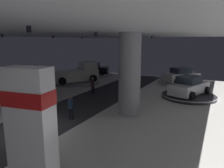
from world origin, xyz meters
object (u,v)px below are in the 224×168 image
(display_platform_mid_left, at_px, (18,95))
(display_car_far_right, at_px, (189,86))
(display_platform_far_right, at_px, (189,96))
(pickup_truck_far_left, at_px, (77,74))
(display_car_deep_left, at_px, (93,69))
(visitor_walking_near, at_px, (71,106))
(display_car_mid_left, at_px, (17,85))
(visitor_walking_far, at_px, (93,84))
(column_right, at_px, (129,74))
(display_platform_far_left, at_px, (75,83))
(display_platform_deep_right, at_px, (181,83))
(brand_sign_pylon, at_px, (33,152))
(display_platform_deep_left, at_px, (94,75))
(display_car_deep_right, at_px, (181,76))

(display_platform_mid_left, bearing_deg, display_car_far_right, 25.43)
(display_platform_far_right, bearing_deg, pickup_truck_far_left, 176.39)
(display_car_deep_left, bearing_deg, display_platform_far_right, -24.51)
(visitor_walking_near, bearing_deg, display_car_far_right, 56.55)
(display_car_mid_left, height_order, visitor_walking_far, display_car_mid_left)
(column_right, xyz_separation_m, visitor_walking_near, (-2.87, -2.72, -1.84))
(display_platform_far_left, bearing_deg, display_car_deep_left, 100.64)
(column_right, distance_m, display_platform_deep_right, 12.73)
(column_right, height_order, brand_sign_pylon, column_right)
(display_platform_deep_left, bearing_deg, column_right, -49.54)
(display_platform_far_right, height_order, display_platform_deep_left, display_platform_far_right)
(pickup_truck_far_left, bearing_deg, display_car_mid_left, -99.56)
(display_platform_far_left, bearing_deg, brand_sign_pylon, -55.76)
(display_car_far_right, relative_size, display_platform_mid_left, 0.95)
(pickup_truck_far_left, xyz_separation_m, display_car_mid_left, (-1.25, -7.43, -0.09))
(brand_sign_pylon, relative_size, display_car_deep_left, 0.95)
(display_platform_deep_left, bearing_deg, brand_sign_pylon, -61.18)
(display_platform_far_right, relative_size, display_car_mid_left, 1.07)
(column_right, relative_size, display_car_deep_left, 1.21)
(column_right, distance_m, display_car_mid_left, 10.97)
(display_platform_deep_right, bearing_deg, display_car_far_right, -74.68)
(display_car_deep_left, bearing_deg, visitor_walking_near, -62.60)
(display_car_deep_left, relative_size, pickup_truck_far_left, 0.82)
(brand_sign_pylon, distance_m, display_car_deep_right, 21.99)
(display_platform_far_right, xyz_separation_m, display_car_far_right, (-0.01, -0.03, 0.89))
(display_platform_far_right, distance_m, visitor_walking_far, 8.86)
(display_platform_deep_right, height_order, display_car_mid_left, display_car_mid_left)
(visitor_walking_near, bearing_deg, display_car_deep_right, 74.18)
(display_platform_mid_left, relative_size, visitor_walking_near, 3.01)
(brand_sign_pylon, bearing_deg, display_car_far_right, 84.08)
(display_car_deep_left, bearing_deg, display_platform_deep_right, -1.45)
(display_platform_far_right, xyz_separation_m, display_platform_far_left, (-12.86, 0.53, -0.02))
(brand_sign_pylon, bearing_deg, column_right, 98.52)
(display_car_deep_right, relative_size, visitor_walking_near, 2.76)
(display_car_far_right, xyz_separation_m, display_platform_mid_left, (-13.89, -6.61, -0.86))
(column_right, bearing_deg, display_car_deep_right, 83.53)
(display_car_deep_right, xyz_separation_m, display_car_mid_left, (-12.24, -12.66, 0.07))
(brand_sign_pylon, distance_m, display_platform_deep_right, 22.08)
(display_platform_far_right, xyz_separation_m, display_car_mid_left, (-13.94, -6.63, 0.94))
(display_platform_deep_left, bearing_deg, display_car_far_right, -24.70)
(column_right, bearing_deg, display_platform_deep_right, 83.45)
(column_right, distance_m, display_platform_deep_left, 16.89)
(display_platform_far_left, distance_m, pickup_truck_far_left, 1.09)
(display_car_far_right, xyz_separation_m, display_platform_far_left, (-12.85, 0.56, -0.91))
(pickup_truck_far_left, bearing_deg, visitor_walking_near, -55.71)
(display_car_deep_left, relative_size, display_platform_deep_right, 0.89)
(display_car_far_right, xyz_separation_m, display_car_deep_left, (-13.95, 6.39, -0.00))
(pickup_truck_far_left, xyz_separation_m, display_car_deep_right, (10.99, 5.23, -0.16))
(display_platform_far_left, relative_size, display_car_deep_right, 1.29)
(display_car_deep_left, bearing_deg, display_platform_deep_left, 19.19)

